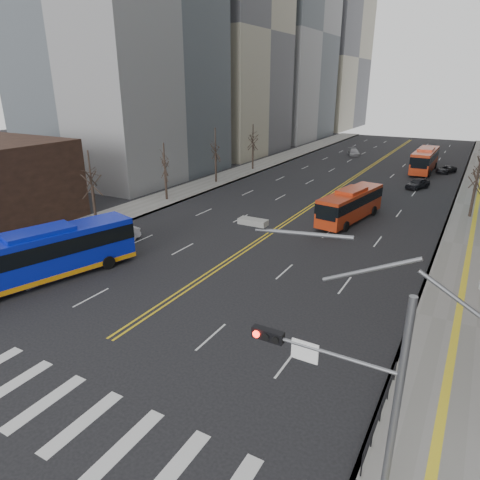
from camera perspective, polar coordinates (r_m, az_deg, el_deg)
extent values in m
plane|color=black|center=(22.76, -26.43, -17.90)|extent=(220.00, 220.00, 0.00)
cube|color=gray|center=(64.45, -1.65, 8.45)|extent=(5.00, 130.00, 0.15)
cube|color=silver|center=(23.61, -28.15, -16.71)|extent=(0.70, 4.00, 0.01)
cube|color=silver|center=(21.93, -24.55, -19.14)|extent=(0.70, 4.00, 0.01)
cube|color=silver|center=(20.39, -20.26, -21.87)|extent=(0.70, 4.00, 0.01)
cube|color=silver|center=(19.02, -15.10, -24.87)|extent=(0.70, 4.00, 0.01)
cube|color=silver|center=(17.86, -8.90, -28.07)|extent=(0.70, 4.00, 0.01)
cube|color=gold|center=(67.35, 15.02, 8.22)|extent=(0.15, 100.00, 0.01)
cube|color=gold|center=(67.26, 15.35, 8.18)|extent=(0.15, 100.00, 0.01)
cube|color=#A19982|center=(89.00, -2.94, 25.88)|extent=(22.00, 22.00, 44.00)
cube|color=gray|center=(112.44, 5.70, 25.66)|extent=(20.00, 26.00, 48.00)
cube|color=#A19982|center=(141.54, 11.79, 22.61)|extent=(18.00, 30.00, 40.00)
cylinder|color=slate|center=(14.41, 19.93, -21.31)|extent=(0.24, 0.24, 8.00)
cylinder|color=slate|center=(13.83, 11.26, -14.42)|extent=(4.50, 0.12, 0.12)
cube|color=black|center=(14.41, 3.75, -12.47)|extent=(1.10, 0.28, 0.38)
cylinder|color=#FF190C|center=(14.42, 2.18, -12.42)|extent=(0.24, 0.08, 0.24)
cylinder|color=black|center=(14.29, 3.46, -12.78)|extent=(0.24, 0.08, 0.24)
cylinder|color=black|center=(14.16, 4.76, -13.14)|extent=(0.24, 0.08, 0.24)
cube|color=white|center=(14.11, 8.63, -14.46)|extent=(0.90, 0.06, 0.70)
cube|color=#999993|center=(13.02, 1.75, 2.44)|extent=(0.90, 0.35, 0.18)
cube|color=black|center=(19.36, 18.43, -19.77)|extent=(0.04, 6.00, 0.04)
cylinder|color=black|center=(17.51, 15.93, -26.91)|extent=(0.06, 0.06, 1.00)
cylinder|color=black|center=(18.56, 17.19, -23.73)|extent=(0.06, 0.06, 1.00)
cylinder|color=black|center=(19.68, 18.26, -20.89)|extent=(0.06, 0.06, 1.00)
cylinder|color=black|center=(20.84, 19.18, -18.36)|extent=(0.06, 0.06, 1.00)
cylinder|color=black|center=(22.05, 19.98, -16.10)|extent=(0.06, 0.06, 1.00)
cylinder|color=black|center=(44.10, -18.84, 4.29)|extent=(0.28, 0.28, 3.90)
cylinder|color=black|center=(51.81, -9.84, 7.18)|extent=(0.28, 0.28, 3.60)
cylinder|color=black|center=(60.49, -3.24, 9.50)|extent=(0.28, 0.28, 4.00)
cylinder|color=black|center=(69.87, 1.71, 10.89)|extent=(0.28, 0.28, 3.80)
cylinder|color=black|center=(50.31, 28.57, 4.54)|extent=(0.28, 0.28, 3.50)
cylinder|color=black|center=(62.03, 29.06, 7.15)|extent=(0.28, 0.28, 3.75)
cube|color=#0C1CB8|center=(33.04, -24.88, -1.82)|extent=(6.24, 13.32, 3.14)
cube|color=black|center=(32.84, -25.04, -0.86)|extent=(6.30, 13.36, 1.12)
cube|color=#0C1CB8|center=(32.50, -25.31, 0.91)|extent=(3.36, 5.00, 0.40)
cube|color=orange|center=(33.53, -24.54, -3.99)|extent=(6.30, 13.36, 0.35)
cylinder|color=black|center=(36.12, -19.17, -1.63)|extent=(0.56, 1.04, 1.00)
cylinder|color=black|center=(33.82, -17.13, -2.88)|extent=(0.56, 1.04, 1.00)
cube|color=#AF2F12|center=(44.66, 14.51, 4.59)|extent=(4.01, 10.70, 2.69)
cube|color=black|center=(44.53, 14.58, 5.25)|extent=(4.07, 10.73, 0.97)
cube|color=#AF2F12|center=(44.31, 14.68, 6.38)|extent=(2.46, 3.91, 0.40)
cylinder|color=black|center=(42.58, 11.03, 2.42)|extent=(0.46, 1.04, 1.00)
cylinder|color=black|center=(41.61, 13.91, 1.77)|extent=(0.46, 1.04, 1.00)
cylinder|color=black|center=(48.39, 14.79, 4.28)|extent=(0.46, 1.04, 1.00)
cylinder|color=black|center=(47.53, 17.39, 3.74)|extent=(0.46, 1.04, 1.00)
cube|color=#AF2F12|center=(74.08, 23.41, 9.79)|extent=(2.74, 11.75, 3.06)
cube|color=black|center=(73.99, 23.48, 10.23)|extent=(2.80, 11.77, 1.09)
cube|color=#AF2F12|center=(73.84, 23.59, 11.03)|extent=(2.16, 4.12, 0.40)
cylinder|color=black|center=(70.80, 21.77, 8.45)|extent=(0.31, 1.00, 1.00)
cylinder|color=black|center=(70.48, 23.92, 8.11)|extent=(0.31, 1.00, 1.00)
cylinder|color=black|center=(78.13, 22.67, 9.32)|extent=(0.31, 1.00, 1.00)
cylinder|color=black|center=(77.85, 24.62, 9.02)|extent=(0.31, 1.00, 1.00)
imported|color=white|center=(38.81, -16.39, 0.56)|extent=(2.38, 4.70, 1.48)
imported|color=black|center=(61.86, 22.62, 6.99)|extent=(3.01, 4.40, 1.39)
imported|color=gray|center=(87.03, 14.90, 11.27)|extent=(3.51, 4.83, 1.30)
imported|color=black|center=(74.65, 25.77, 8.47)|extent=(3.17, 4.38, 1.11)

